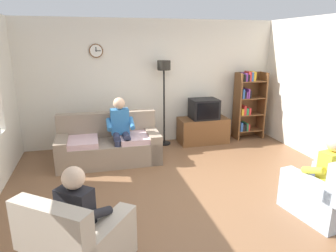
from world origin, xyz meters
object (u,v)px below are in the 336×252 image
couch (109,146)px  tv_stand (203,130)px  person_on_couch (121,127)px  armchair_near_window (79,244)px  bookshelf (247,104)px  person_in_right_armchair (325,170)px  floor_lamp (164,80)px  armchair_near_bookshelf (327,195)px  tv (204,109)px  person_in_left_armchair (83,212)px

couch → tv_stand: couch is taller
tv_stand → person_on_couch: size_ratio=0.89×
couch → armchair_near_window: 2.85m
bookshelf → person_in_right_armchair: bookshelf is taller
tv_stand → floor_lamp: bearing=173.6°
floor_lamp → armchair_near_bookshelf: 3.79m
tv → floor_lamp: 1.11m
tv → armchair_near_window: tv is taller
tv → person_on_couch: (-1.93, -0.69, -0.09)m
tv → person_in_right_armchair: 3.16m
bookshelf → tv: bearing=-175.2°
person_in_left_armchair → armchair_near_bookshelf: bearing=2.3°
tv → floor_lamp: floor_lamp is taller
person_on_couch → person_in_left_armchair: size_ratio=1.11×
tv → armchair_near_bookshelf: (0.50, -3.20, -0.50)m
floor_lamp → armchair_near_window: 4.10m
couch → armchair_near_bookshelf: size_ratio=1.92×
person_in_right_armchair → floor_lamp: bearing=113.1°
floor_lamp → armchair_near_bookshelf: bearing=-67.3°
tv → bookshelf: size_ratio=0.38×
tv_stand → bookshelf: 1.24m
tv → person_in_left_armchair: (-2.59, -3.32, -0.18)m
bookshelf → person_on_couch: (-3.04, -0.79, -0.13)m
person_in_left_armchair → floor_lamp: bearing=63.8°
bookshelf → armchair_near_window: (-3.76, -3.49, -0.54)m
couch → bookshelf: 3.38m
person_on_couch → person_in_right_armchair: bearing=-45.0°
bookshelf → person_on_couch: bookshelf is taller
tv_stand → person_in_left_armchair: 4.24m
couch → tv_stand: (2.15, 0.61, -0.03)m
bookshelf → armchair_near_window: bearing=-137.1°
tv_stand → person_in_right_armchair: size_ratio=0.98×
tv_stand → person_in_right_armchair: person_in_right_armchair is taller
armchair_near_window → person_on_couch: 2.82m
person_on_couch → person_in_right_armchair: size_ratio=1.11×
tv_stand → person_on_couch: 2.10m
armchair_near_window → person_on_couch: bearing=75.2°
bookshelf → armchair_near_bookshelf: bearing=-100.5°
tv → person_on_couch: person_on_couch is taller
floor_lamp → person_on_couch: 1.52m
armchair_near_window → tv: bearing=52.1°
person_in_left_armchair → armchair_near_window: bearing=-127.7°
floor_lamp → person_in_right_armchair: bearing=-66.9°
tv_stand → armchair_near_bookshelf: size_ratio=1.11×
bookshelf → armchair_near_bookshelf: 3.39m
floor_lamp → person_in_left_armchair: floor_lamp is taller
tv → bookshelf: 1.12m
floor_lamp → person_in_left_armchair: bearing=-116.2°
armchair_near_window → person_in_right_armchair: size_ratio=1.06×
tv → armchair_near_bookshelf: bearing=-81.0°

